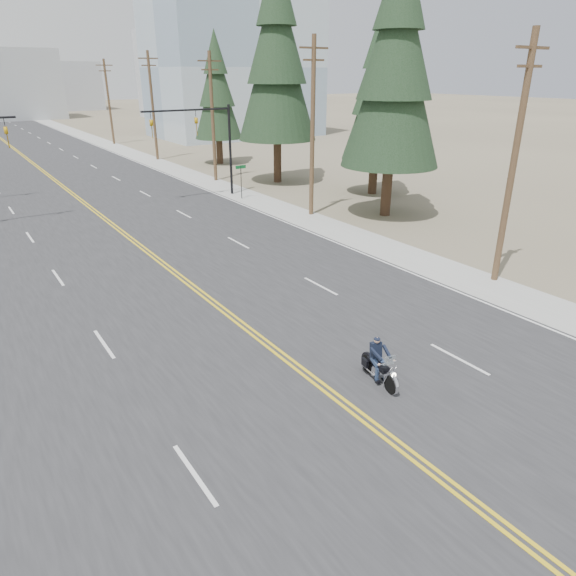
# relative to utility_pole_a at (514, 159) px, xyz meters

# --- Properties ---
(ground_plane) EXTENTS (400.00, 400.00, 0.00)m
(ground_plane) POSITION_rel_utility_pole_a_xyz_m (-12.50, -8.00, -5.73)
(ground_plane) COLOR #776D56
(ground_plane) RESTS_ON ground
(road) EXTENTS (20.00, 200.00, 0.01)m
(road) POSITION_rel_utility_pole_a_xyz_m (-12.50, 62.00, -5.73)
(road) COLOR #303033
(road) RESTS_ON ground
(sidewalk_right) EXTENTS (3.00, 200.00, 0.01)m
(sidewalk_right) POSITION_rel_utility_pole_a_xyz_m (-1.00, 62.00, -5.73)
(sidewalk_right) COLOR #A5A5A0
(sidewalk_right) RESTS_ON ground
(traffic_mast_right) EXTENTS (7.10, 0.26, 7.00)m
(traffic_mast_right) POSITION_rel_utility_pole_a_xyz_m (-3.52, 24.00, -0.79)
(traffic_mast_right) COLOR black
(traffic_mast_right) RESTS_ON ground
(street_sign) EXTENTS (0.90, 0.06, 2.62)m
(street_sign) POSITION_rel_utility_pole_a_xyz_m (-1.70, 22.00, -3.93)
(street_sign) COLOR black
(street_sign) RESTS_ON ground
(utility_pole_a) EXTENTS (2.20, 0.30, 11.00)m
(utility_pole_a) POSITION_rel_utility_pole_a_xyz_m (0.00, 0.00, 0.00)
(utility_pole_a) COLOR brown
(utility_pole_a) RESTS_ON ground
(utility_pole_b) EXTENTS (2.20, 0.30, 11.50)m
(utility_pole_b) POSITION_rel_utility_pole_a_xyz_m (0.00, 15.00, 0.25)
(utility_pole_b) COLOR brown
(utility_pole_b) RESTS_ON ground
(utility_pole_c) EXTENTS (2.20, 0.30, 11.00)m
(utility_pole_c) POSITION_rel_utility_pole_a_xyz_m (0.00, 30.00, 0.00)
(utility_pole_c) COLOR brown
(utility_pole_c) RESTS_ON ground
(utility_pole_d) EXTENTS (2.20, 0.30, 11.50)m
(utility_pole_d) POSITION_rel_utility_pole_a_xyz_m (0.00, 45.00, 0.25)
(utility_pole_d) COLOR brown
(utility_pole_d) RESTS_ON ground
(utility_pole_e) EXTENTS (2.20, 0.30, 11.00)m
(utility_pole_e) POSITION_rel_utility_pole_a_xyz_m (0.00, 62.00, 0.00)
(utility_pole_e) COLOR brown
(utility_pole_e) RESTS_ON ground
(glass_building) EXTENTS (24.00, 16.00, 20.00)m
(glass_building) POSITION_rel_utility_pole_a_xyz_m (19.50, 62.00, 4.27)
(glass_building) COLOR #9EB5CC
(glass_building) RESTS_ON ground
(haze_bldg_b) EXTENTS (18.00, 14.00, 14.00)m
(haze_bldg_b) POSITION_rel_utility_pole_a_xyz_m (-4.50, 117.00, 1.27)
(haze_bldg_b) COLOR #ADB2B7
(haze_bldg_b) RESTS_ON ground
(haze_bldg_c) EXTENTS (16.00, 12.00, 18.00)m
(haze_bldg_c) POSITION_rel_utility_pole_a_xyz_m (27.50, 102.00, 3.27)
(haze_bldg_c) COLOR #B7BCC6
(haze_bldg_c) RESTS_ON ground
(haze_bldg_e) EXTENTS (14.00, 14.00, 12.00)m
(haze_bldg_e) POSITION_rel_utility_pole_a_xyz_m (12.50, 142.00, 0.27)
(haze_bldg_e) COLOR #B7BCC6
(haze_bldg_e) RESTS_ON ground
(motorcyclist) EXTENTS (1.17, 2.05, 1.50)m
(motorcyclist) POSITION_rel_utility_pole_a_xyz_m (-10.80, -3.46, -4.98)
(motorcyclist) COLOR black
(motorcyclist) RESTS_ON ground
(conifer_near) EXTENTS (6.50, 6.50, 17.20)m
(conifer_near) POSITION_rel_utility_pole_a_xyz_m (4.21, 11.96, 4.14)
(conifer_near) COLOR #382619
(conifer_near) RESTS_ON ground
(conifer_mid) EXTENTS (5.27, 5.27, 14.05)m
(conifer_mid) POSITION_rel_utility_pole_a_xyz_m (8.25, 17.70, 2.33)
(conifer_mid) COLOR #382619
(conifer_mid) RESTS_ON ground
(conifer_tall) EXTENTS (6.79, 6.79, 18.86)m
(conifer_tall) POSITION_rel_utility_pole_a_xyz_m (4.39, 26.19, 5.10)
(conifer_tall) COLOR #382619
(conifer_tall) RESTS_ON ground
(conifer_far) EXTENTS (5.02, 5.02, 13.45)m
(conifer_far) POSITION_rel_utility_pole_a_xyz_m (4.75, 38.50, 1.99)
(conifer_far) COLOR #382619
(conifer_far) RESTS_ON ground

